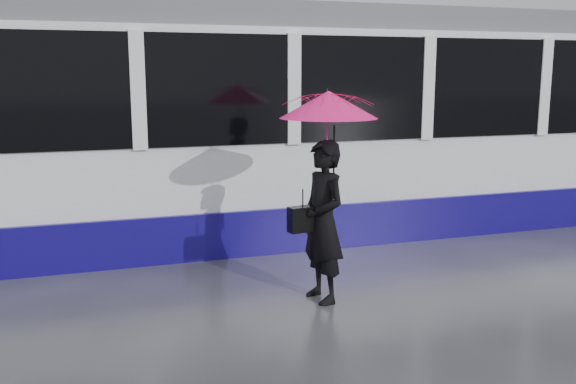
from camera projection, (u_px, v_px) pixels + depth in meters
name	position (u px, v px, depth m)	size (l,w,h in m)	color
ground	(255.00, 288.00, 7.32)	(90.00, 90.00, 0.00)	#28282C
rails	(210.00, 235.00, 9.64)	(34.00, 1.51, 0.02)	#3F3D38
tram	(414.00, 121.00, 10.42)	(26.00, 2.56, 3.35)	white
woman	(323.00, 222.00, 6.77)	(0.63, 0.41, 1.73)	black
umbrella	(328.00, 124.00, 6.60)	(1.18, 1.18, 1.17)	#E51388
handbag	(303.00, 219.00, 6.71)	(0.33, 0.18, 0.45)	black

